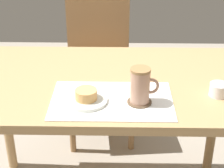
# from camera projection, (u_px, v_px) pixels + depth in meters

# --- Properties ---
(dining_table) EXTENTS (1.22, 0.69, 0.72)m
(dining_table) POSITION_uv_depth(u_px,v_px,m) (107.00, 97.00, 1.60)
(dining_table) COLOR tan
(dining_table) RESTS_ON ground_plane
(wooden_chair) EXTENTS (0.46, 0.46, 0.86)m
(wooden_chair) POSITION_uv_depth(u_px,v_px,m) (99.00, 62.00, 2.29)
(wooden_chair) COLOR #997047
(wooden_chair) RESTS_ON ground_plane
(placemat) EXTENTS (0.45, 0.29, 0.00)m
(placemat) POSITION_uv_depth(u_px,v_px,m) (112.00, 100.00, 1.40)
(placemat) COLOR white
(placemat) RESTS_ON dining_table
(pastry_plate) EXTENTS (0.16, 0.16, 0.01)m
(pastry_plate) POSITION_uv_depth(u_px,v_px,m) (86.00, 100.00, 1.39)
(pastry_plate) COLOR silver
(pastry_plate) RESTS_ON placemat
(pastry) EXTENTS (0.08, 0.08, 0.04)m
(pastry) POSITION_uv_depth(u_px,v_px,m) (86.00, 94.00, 1.37)
(pastry) COLOR #E0A860
(pastry) RESTS_ON pastry_plate
(coffee_coaster) EXTENTS (0.09, 0.09, 0.00)m
(coffee_coaster) POSITION_uv_depth(u_px,v_px,m) (139.00, 102.00, 1.38)
(coffee_coaster) COLOR brown
(coffee_coaster) RESTS_ON placemat
(coffee_mug) EXTENTS (0.11, 0.07, 0.13)m
(coffee_mug) POSITION_uv_depth(u_px,v_px,m) (141.00, 85.00, 1.35)
(coffee_mug) COLOR tan
(coffee_mug) RESTS_ON coffee_coaster
(sugar_bowl) EXTENTS (0.07, 0.07, 0.05)m
(sugar_bowl) POSITION_uv_depth(u_px,v_px,m) (218.00, 90.00, 1.43)
(sugar_bowl) COLOR white
(sugar_bowl) RESTS_ON dining_table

